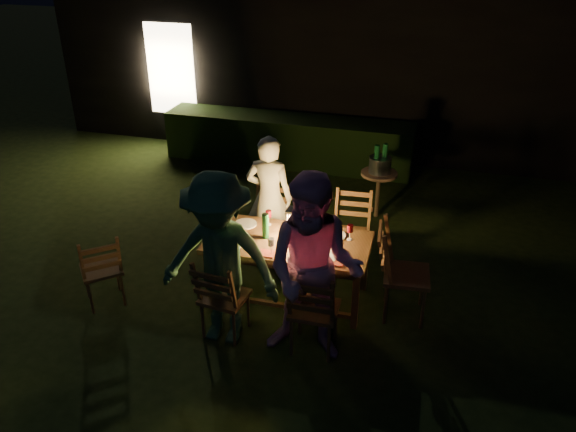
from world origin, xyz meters
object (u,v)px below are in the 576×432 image
(lantern, at_px, (294,226))
(chair_end, at_px, (403,288))
(chair_far_right, at_px, (350,245))
(person_opp_left, at_px, (219,261))
(ice_bucket, at_px, (380,165))
(bottle_bucket_a, at_px, (376,162))
(chair_near_right, at_px, (314,324))
(person_opp_right, at_px, (314,271))
(dining_table, at_px, (288,246))
(bottle_table, at_px, (265,226))
(bottle_bucket_b, at_px, (384,161))
(chair_far_left, at_px, (269,236))
(person_house_side, at_px, (269,198))
(side_table, at_px, (379,178))
(chair_spare, at_px, (104,281))
(chair_near_left, at_px, (225,310))

(lantern, bearing_deg, chair_end, -1.37)
(chair_far_right, bearing_deg, person_opp_left, 55.14)
(ice_bucket, bearing_deg, bottle_bucket_a, -141.34)
(chair_near_right, xyz_separation_m, chair_far_right, (0.07, 1.54, -0.01))
(person_opp_right, bearing_deg, chair_near_right, 90.05)
(dining_table, distance_m, bottle_bucket_a, 2.24)
(bottle_table, bearing_deg, dining_table, 1.14)
(bottle_bucket_b, bearing_deg, chair_near_right, -94.85)
(chair_far_right, bearing_deg, bottle_bucket_a, -97.40)
(chair_near_right, relative_size, bottle_bucket_b, 3.09)
(chair_end, relative_size, person_opp_right, 0.58)
(chair_near_right, xyz_separation_m, person_opp_left, (-0.90, -0.07, 0.59))
(chair_near_right, bearing_deg, dining_table, 120.41)
(person_opp_right, height_order, bottle_bucket_b, person_opp_right)
(chair_near_right, bearing_deg, chair_far_left, 120.45)
(person_house_side, bearing_deg, ice_bucket, -130.77)
(chair_near_right, xyz_separation_m, person_opp_right, (0.00, -0.05, 0.63))
(bottle_table, distance_m, side_table, 2.39)
(chair_far_left, distance_m, bottle_bucket_a, 1.84)
(chair_spare, xyz_separation_m, lantern, (1.92, 0.70, 0.60))
(person_house_side, relative_size, person_opp_right, 0.83)
(chair_spare, relative_size, lantern, 2.60)
(side_table, bearing_deg, person_opp_left, -110.11)
(lantern, bearing_deg, chair_near_right, -62.87)
(lantern, bearing_deg, bottle_table, -169.40)
(person_opp_left, bearing_deg, side_table, 68.75)
(dining_table, height_order, chair_end, chair_end)
(chair_near_left, distance_m, person_opp_right, 1.11)
(chair_far_left, distance_m, chair_end, 1.85)
(lantern, height_order, side_table, lantern)
(chair_spare, xyz_separation_m, ice_bucket, (2.54, 2.83, 0.50))
(dining_table, distance_m, chair_near_left, 0.96)
(chair_far_left, relative_size, bottle_bucket_a, 2.85)
(bottle_table, bearing_deg, chair_end, 1.08)
(bottle_table, xyz_separation_m, ice_bucket, (0.92, 2.19, -0.08))
(ice_bucket, bearing_deg, person_opp_left, -110.11)
(dining_table, height_order, chair_near_left, chair_near_left)
(chair_near_right, xyz_separation_m, bottle_bucket_a, (0.15, 2.90, 0.53))
(bottle_bucket_a, bearing_deg, chair_near_left, -109.87)
(chair_spare, relative_size, bottle_table, 3.25)
(bottle_table, bearing_deg, chair_spare, -158.30)
(dining_table, distance_m, lantern, 0.24)
(chair_near_left, xyz_separation_m, bottle_bucket_a, (1.06, 2.92, 0.54))
(chair_end, distance_m, lantern, 1.30)
(dining_table, distance_m, chair_far_right, 1.01)
(person_house_side, xyz_separation_m, side_table, (1.13, 1.37, -0.19))
(chair_spare, xyz_separation_m, person_house_side, (1.41, 1.46, 0.50))
(bottle_bucket_a, bearing_deg, ice_bucket, 38.66)
(ice_bucket, distance_m, bottle_bucket_b, 0.08)
(chair_far_right, bearing_deg, chair_spare, 26.89)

